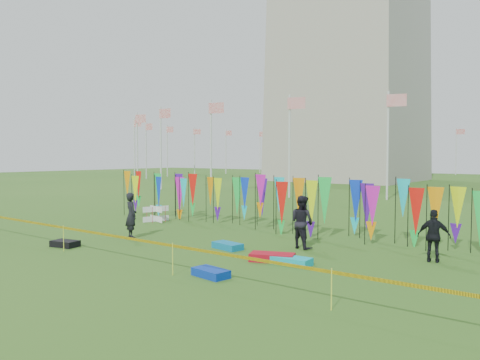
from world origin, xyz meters
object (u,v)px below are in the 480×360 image
Objects in this scene: kite_bag_turquoise at (228,246)px; kite_bag_blue at (211,273)px; person_left at (131,215)px; kite_bag_black at (65,244)px; person_mid at (302,222)px; person_right at (434,236)px; kite_bag_red at (272,257)px; kite_bag_teal at (292,261)px; box_kite at (156,214)px.

kite_bag_turquoise is 3.79m from kite_bag_blue.
person_left is 1.86× the size of kite_bag_black.
person_right is at bearing -158.67° from person_mid.
kite_bag_turquoise is at bearing 8.94° from person_right.
person_mid is 4.98m from kite_bag_blue.
person_mid reaches higher than kite_bag_red.
person_left is 7.52m from kite_bag_teal.
person_left is 6.87m from person_mid.
person_mid is at bearing -138.69° from person_left.
kite_bag_teal is (7.48, -0.07, -0.79)m from person_left.
box_kite reaches higher than kite_bag_teal.
person_right is 1.57× the size of kite_bag_blue.
kite_bag_turquoise is 1.14× the size of kite_bag_black.
kite_bag_black is (-6.92, -0.03, 0.00)m from kite_bag_blue.
kite_bag_turquoise is at bearing 164.15° from kite_bag_red.
kite_bag_red is 7.67m from kite_bag_black.
person_right reaches higher than kite_bag_red.
person_right is at bearing 26.12° from kite_bag_black.
person_right reaches higher than kite_bag_black.
box_kite is 0.42× the size of person_mid.
kite_bag_turquoise is at bearing -23.72° from box_kite.
box_kite is at bearing 156.28° from kite_bag_turquoise.
person_mid is 4.35m from person_right.
kite_bag_blue is (0.00, -4.91, -0.83)m from person_mid.
person_right is at bearing -3.59° from box_kite.
kite_bag_blue is (9.09, -6.32, -0.28)m from box_kite.
person_mid is 8.54m from kite_bag_black.
kite_bag_teal is at bearing -12.30° from kite_bag_turquoise.
kite_bag_blue is at bearing 41.04° from person_right.
kite_bag_red is at bearing -15.85° from kite_bag_turquoise.
kite_bag_teal is at bearing 18.06° from kite_bag_black.
kite_bag_blue is at bearing 0.21° from kite_bag_black.
person_right reaches higher than kite_bag_turquoise.
kite_bag_black is (2.17, -6.35, -0.28)m from box_kite.
person_left is 1.52× the size of kite_bag_teal.
kite_bag_blue is at bearing -57.92° from kite_bag_turquoise.
kite_bag_turquoise is (7.07, -3.11, -0.28)m from box_kite.
person_mid is 2.51m from kite_bag_red.
kite_bag_teal is (1.00, 2.56, 0.00)m from kite_bag_blue.
kite_bag_red reaches higher than kite_bag_blue.
box_kite is 10.77m from kite_bag_teal.
kite_bag_red is (0.30, 2.56, 0.02)m from kite_bag_blue.
kite_bag_teal reaches higher than kite_bag_turquoise.
person_left is 4.57m from kite_bag_turquoise.
person_right is at bearing 41.46° from kite_bag_teal.
kite_bag_turquoise reaches higher than kite_bag_blue.
kite_bag_teal is (1.00, -2.36, -0.82)m from person_mid.
kite_bag_black is (-0.44, -2.65, -0.79)m from person_left.
kite_bag_blue is (-4.31, -5.48, -0.71)m from person_right.
kite_bag_teal is at bearing 30.67° from person_right.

